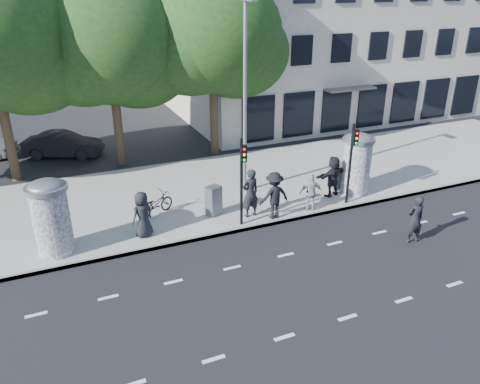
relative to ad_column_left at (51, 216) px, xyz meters
name	(u,v)px	position (x,y,z in m)	size (l,w,h in m)	color
ground	(307,276)	(7.20, -4.50, -1.54)	(120.00, 120.00, 0.00)	black
sidewalk	(221,188)	(7.20, 3.00, -1.46)	(40.00, 8.00, 0.15)	gray
curb	(259,226)	(7.20, -0.95, -1.46)	(40.00, 0.10, 0.16)	slate
lane_dash_near	(348,317)	(7.20, -6.70, -1.53)	(32.00, 0.12, 0.01)	silver
lane_dash_far	(286,255)	(7.20, -3.10, -1.53)	(32.00, 0.12, 0.01)	silver
ad_column_left	(51,216)	(0.00, 0.00, 0.00)	(1.36, 1.36, 2.65)	beige
ad_column_right	(357,162)	(12.40, 0.20, 0.00)	(1.36, 1.36, 2.65)	beige
traffic_pole_near	(242,174)	(6.60, -0.71, 0.69)	(0.22, 0.31, 3.40)	black
traffic_pole_far	(352,156)	(11.40, -0.71, 0.69)	(0.22, 0.31, 3.40)	black
street_lamp	(246,86)	(8.00, 2.13, 3.26)	(0.25, 0.93, 8.00)	slate
tree_near_left	(109,42)	(3.70, 8.20, 4.53)	(6.80, 6.80, 8.97)	#38281C
tree_center	(212,33)	(8.70, 7.80, 4.77)	(7.00, 7.00, 9.30)	#38281C
building	(312,23)	(19.20, 15.49, 4.46)	(20.30, 15.85, 12.00)	#ADA391
ped_a	(143,214)	(3.00, -0.07, -0.53)	(0.84, 0.55, 1.72)	black
ped_b	(250,193)	(7.20, -0.15, -0.40)	(0.72, 0.47, 1.97)	black
ped_d	(274,195)	(7.98, -0.65, -0.44)	(1.22, 0.70, 1.89)	black
ped_e	(311,192)	(9.64, -0.65, -0.61)	(0.91, 0.52, 1.56)	#A2A1A4
ped_f	(333,176)	(11.25, 0.23, -0.50)	(1.65, 0.59, 1.78)	black
man_road	(415,219)	(11.83, -4.09, -0.63)	(0.66, 0.43, 1.81)	black
bicycle	(155,204)	(3.79, 1.39, -0.92)	(1.76, 0.61, 0.93)	black
cabinet_left	(214,201)	(5.93, 0.54, -0.79)	(0.57, 0.42, 1.19)	slate
cabinet_right	(338,178)	(11.85, 0.67, -0.85)	(0.52, 0.38, 1.08)	gray
car_mid	(63,145)	(1.06, 10.58, -0.87)	(4.06, 1.42, 1.34)	black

